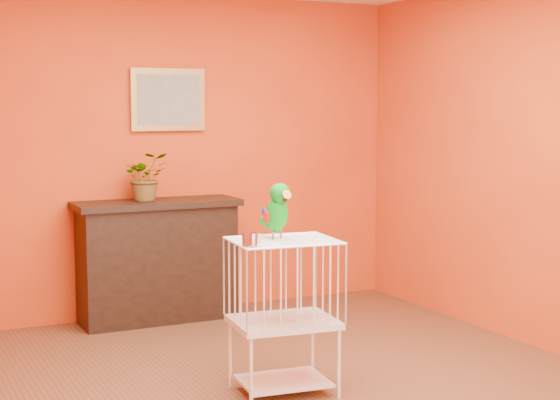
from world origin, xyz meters
TOP-DOWN VIEW (x-y plane):
  - ground at (0.00, 0.00)m, footprint 4.50×4.50m
  - room_shell at (0.00, 0.00)m, footprint 4.50×4.50m
  - console_cabinet at (-0.17, 2.02)m, footprint 1.30×0.47m
  - potted_plant at (-0.26, 2.02)m, footprint 0.36×0.40m
  - framed_picture at (0.00, 2.22)m, footprint 0.62×0.04m
  - birdcage at (-0.05, 0.03)m, footprint 0.64×0.52m
  - feed_cup at (-0.31, -0.09)m, footprint 0.10×0.10m
  - parrot at (-0.07, 0.08)m, footprint 0.16×0.30m

SIDE VIEW (x-z plane):
  - ground at x=0.00m, z-range 0.00..0.00m
  - birdcage at x=-0.05m, z-range 0.02..0.94m
  - console_cabinet at x=-0.17m, z-range 0.00..0.96m
  - feed_cup at x=-0.31m, z-range 0.93..1.00m
  - parrot at x=-0.07m, z-range 0.93..1.26m
  - potted_plant at x=-0.26m, z-range 0.96..1.26m
  - room_shell at x=0.00m, z-range -0.67..3.83m
  - framed_picture at x=0.00m, z-range 1.50..2.00m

